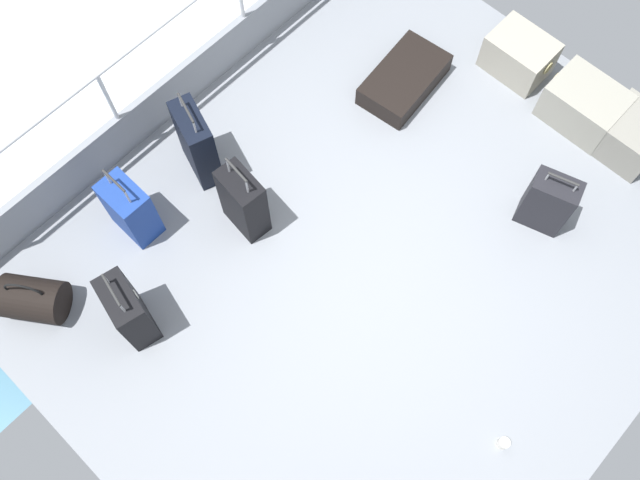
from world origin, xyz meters
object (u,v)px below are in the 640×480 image
at_px(suitcase_2, 243,202).
at_px(paper_cup, 503,443).
at_px(suitcase_5, 130,209).
at_px(suitcase_6, 404,79).
at_px(cargo_crate_0, 519,55).
at_px(cargo_crate_1, 584,105).
at_px(suitcase_1, 548,202).
at_px(suitcase_3, 128,310).
at_px(suitcase_4, 197,144).
at_px(duffel_bag, 33,299).
at_px(cargo_crate_2, 631,136).

bearing_deg(suitcase_2, paper_cup, 0.33).
bearing_deg(suitcase_5, suitcase_6, 74.76).
height_order(suitcase_5, paper_cup, suitcase_5).
height_order(cargo_crate_0, cargo_crate_1, cargo_crate_1).
bearing_deg(cargo_crate_0, suitcase_5, -110.96).
height_order(suitcase_1, suitcase_3, suitcase_3).
bearing_deg(suitcase_5, suitcase_2, 45.81).
distance_m(suitcase_2, suitcase_6, 1.87).
xyz_separation_m(cargo_crate_1, paper_cup, (1.20, -2.62, -0.14)).
height_order(suitcase_2, paper_cup, suitcase_2).
xyz_separation_m(cargo_crate_1, suitcase_1, (0.33, -1.01, 0.10)).
distance_m(cargo_crate_1, suitcase_3, 4.04).
bearing_deg(suitcase_5, suitcase_1, 44.34).
xyz_separation_m(cargo_crate_1, suitcase_3, (-1.36, -3.80, 0.12)).
bearing_deg(suitcase_1, cargo_crate_0, 134.29).
xyz_separation_m(cargo_crate_0, suitcase_5, (-1.27, -3.31, 0.11)).
relative_size(suitcase_3, suitcase_5, 1.01).
bearing_deg(suitcase_5, suitcase_4, 91.38).
height_order(cargo_crate_0, suitcase_4, suitcase_4).
bearing_deg(suitcase_3, suitcase_2, 90.37).
xyz_separation_m(suitcase_1, suitcase_6, (-1.63, 0.23, -0.19)).
height_order(suitcase_3, suitcase_6, suitcase_3).
bearing_deg(paper_cup, suitcase_3, -155.20).
distance_m(suitcase_5, suitcase_6, 2.58).
xyz_separation_m(suitcase_6, paper_cup, (2.50, -1.84, -0.05)).
distance_m(suitcase_3, suitcase_5, 0.82).
bearing_deg(paper_cup, suitcase_4, 178.45).
bearing_deg(suitcase_4, duffel_bag, -90.54).
height_order(cargo_crate_1, suitcase_3, suitcase_3).
height_order(cargo_crate_1, suitcase_5, suitcase_5).
relative_size(cargo_crate_0, suitcase_6, 0.69).
height_order(cargo_crate_2, suitcase_4, suitcase_4).
bearing_deg(paper_cup, cargo_crate_0, 125.57).
height_order(cargo_crate_0, suitcase_6, cargo_crate_0).
relative_size(cargo_crate_1, suitcase_2, 0.76).
xyz_separation_m(suitcase_4, paper_cup, (3.20, -0.09, -0.31)).
xyz_separation_m(cargo_crate_2, suitcase_3, (-1.82, -3.83, 0.13)).
height_order(suitcase_6, duffel_bag, duffel_bag).
xyz_separation_m(cargo_crate_0, cargo_crate_1, (0.71, -0.05, 0.01)).
relative_size(suitcase_5, paper_cup, 7.71).
bearing_deg(paper_cup, duffel_bag, -153.38).
bearing_deg(suitcase_4, suitcase_1, 33.26).
distance_m(suitcase_5, duffel_bag, 0.98).
xyz_separation_m(cargo_crate_1, suitcase_5, (-1.98, -3.26, 0.10)).
distance_m(suitcase_3, duffel_bag, 0.79).
xyz_separation_m(cargo_crate_2, paper_cup, (0.74, -2.64, -0.13)).
height_order(cargo_crate_2, duffel_bag, duffel_bag).
bearing_deg(suitcase_4, paper_cup, -1.55).
bearing_deg(duffel_bag, cargo_crate_1, 64.56).
xyz_separation_m(suitcase_1, paper_cup, (0.87, -1.61, -0.24)).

